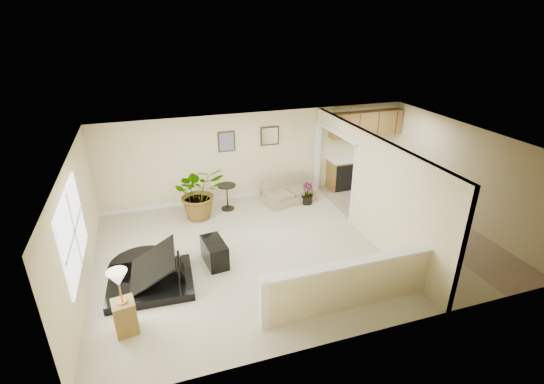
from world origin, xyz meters
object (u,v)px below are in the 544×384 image
object	(u,v)px
loveseat	(289,190)
accent_table	(227,194)
small_plant	(307,195)
lamp_stand	(123,307)
palm_plant	(199,193)
piano	(145,255)
piano_bench	(215,252)

from	to	relation	value
loveseat	accent_table	size ratio (longest dim) A/B	2.26
small_plant	lamp_stand	size ratio (longest dim) A/B	0.51
accent_table	palm_plant	world-z (taller)	palm_plant
piano	loveseat	world-z (taller)	piano
small_plant	palm_plant	bearing A→B (deg)	177.62
accent_table	palm_plant	xyz separation A→B (m)	(-0.78, -0.22, 0.24)
accent_table	palm_plant	distance (m)	0.84
piano_bench	small_plant	xyz separation A→B (m)	(3.05, 2.14, -0.01)
accent_table	loveseat	bearing A→B (deg)	0.38
palm_plant	small_plant	world-z (taller)	palm_plant
piano_bench	loveseat	xyz separation A→B (m)	(2.63, 2.50, 0.05)
palm_plant	lamp_stand	bearing A→B (deg)	-115.85
loveseat	small_plant	bearing A→B (deg)	-52.38
piano_bench	accent_table	bearing A→B (deg)	71.75
accent_table	palm_plant	size ratio (longest dim) A/B	0.50
piano	loveseat	size ratio (longest dim) A/B	1.25
piano	lamp_stand	distance (m)	1.37
loveseat	small_plant	distance (m)	0.56
accent_table	palm_plant	bearing A→B (deg)	-164.05
lamp_stand	piano	bearing A→B (deg)	73.12
loveseat	small_plant	world-z (taller)	loveseat
piano_bench	lamp_stand	world-z (taller)	lamp_stand
piano	piano_bench	bearing A→B (deg)	12.14
loveseat	small_plant	xyz separation A→B (m)	(0.43, -0.36, -0.06)
piano	lamp_stand	size ratio (longest dim) A/B	1.67
loveseat	accent_table	xyz separation A→B (m)	(-1.81, -0.01, 0.15)
palm_plant	lamp_stand	world-z (taller)	palm_plant
loveseat	accent_table	distance (m)	1.81
piano	accent_table	world-z (taller)	piano
loveseat	lamp_stand	world-z (taller)	lamp_stand
accent_table	piano_bench	bearing A→B (deg)	-108.25
loveseat	lamp_stand	bearing A→B (deg)	-149.88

